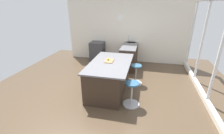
# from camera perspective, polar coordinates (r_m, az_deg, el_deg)

# --- Properties ---
(ground_plane) EXTENTS (7.67, 7.67, 0.00)m
(ground_plane) POSITION_cam_1_polar(r_m,az_deg,el_deg) (4.81, -0.60, -9.04)
(ground_plane) COLOR brown
(window_panel_rear) EXTENTS (5.90, 0.12, 2.64)m
(window_panel_rear) POSITION_cam_1_polar(r_m,az_deg,el_deg) (4.57, 33.47, -0.25)
(window_panel_rear) COLOR silver
(window_panel_rear) RESTS_ON ground_plane
(interior_partition_left) EXTENTS (0.15, 5.27, 2.64)m
(interior_partition_left) POSITION_cam_1_polar(r_m,az_deg,el_deg) (7.11, 5.03, 12.65)
(interior_partition_left) COLOR silver
(interior_partition_left) RESTS_ON ground_plane
(sink_cabinet) EXTENTS (2.31, 0.60, 1.18)m
(sink_cabinet) POSITION_cam_1_polar(r_m,az_deg,el_deg) (6.94, 6.68, 5.02)
(sink_cabinet) COLOR #38281E
(sink_cabinet) RESTS_ON ground_plane
(oven_range) EXTENTS (0.60, 0.61, 0.87)m
(oven_range) POSITION_cam_1_polar(r_m,az_deg,el_deg) (7.25, -5.27, 5.64)
(oven_range) COLOR #38383D
(oven_range) RESTS_ON ground_plane
(kitchen_island) EXTENTS (1.93, 1.15, 0.91)m
(kitchen_island) POSITION_cam_1_polar(r_m,az_deg,el_deg) (4.70, -1.16, -3.44)
(kitchen_island) COLOR #38281E
(kitchen_island) RESTS_ON ground_plane
(stool_by_window) EXTENTS (0.44, 0.44, 0.65)m
(stool_by_window) POSITION_cam_1_polar(r_m,az_deg,el_deg) (5.21, 8.56, -2.88)
(stool_by_window) COLOR #B7B7BC
(stool_by_window) RESTS_ON ground_plane
(stool_middle) EXTENTS (0.44, 0.44, 0.65)m
(stool_middle) POSITION_cam_1_polar(r_m,az_deg,el_deg) (4.14, 7.10, -9.88)
(stool_middle) COLOR #B7B7BC
(stool_middle) RESTS_ON ground_plane
(cutting_board) EXTENTS (0.36, 0.24, 0.02)m
(cutting_board) POSITION_cam_1_polar(r_m,az_deg,el_deg) (4.61, -1.01, 2.25)
(cutting_board) COLOR olive
(cutting_board) RESTS_ON kitchen_island
(apple_yellow) EXTENTS (0.07, 0.07, 0.07)m
(apple_yellow) POSITION_cam_1_polar(r_m,az_deg,el_deg) (4.64, -1.39, 2.95)
(apple_yellow) COLOR gold
(apple_yellow) RESTS_ON cutting_board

